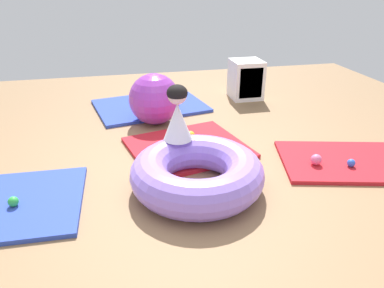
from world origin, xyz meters
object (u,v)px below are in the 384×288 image
at_px(child_in_white, 177,113).
at_px(storage_cube, 246,80).
at_px(play_ball_pink, 316,160).
at_px(inflatable_cushion, 197,173).
at_px(exercise_ball_large, 155,99).
at_px(play_ball_blue, 351,163).
at_px(play_ball_green, 13,202).
at_px(play_ball_yellow, 190,135).

relative_size(child_in_white, storage_cube, 0.92).
bearing_deg(play_ball_pink, inflatable_cushion, -174.15).
distance_m(child_in_white, exercise_ball_large, 1.26).
relative_size(play_ball_blue, storage_cube, 0.14).
bearing_deg(inflatable_cushion, storage_cube, 60.91).
relative_size(play_ball_blue, play_ball_pink, 0.72).
height_order(play_ball_blue, play_ball_pink, play_ball_pink).
height_order(child_in_white, play_ball_green, child_in_white).
bearing_deg(storage_cube, play_ball_green, -140.31).
xyz_separation_m(play_ball_green, exercise_ball_large, (1.33, 1.60, 0.23)).
bearing_deg(play_ball_blue, play_ball_pink, 160.74).
bearing_deg(play_ball_yellow, exercise_ball_large, 114.68).
distance_m(play_ball_blue, play_ball_green, 2.99).
distance_m(play_ball_green, storage_cube, 3.61).
distance_m(inflatable_cushion, child_in_white, 0.57).
bearing_deg(play_ball_pink, storage_cube, 87.71).
height_order(child_in_white, play_ball_blue, child_in_white).
relative_size(child_in_white, play_ball_green, 6.23).
distance_m(inflatable_cushion, play_ball_blue, 1.51).
distance_m(child_in_white, play_ball_yellow, 0.79).
bearing_deg(storage_cube, exercise_ball_large, -153.99).
distance_m(child_in_white, play_ball_green, 1.52).
bearing_deg(play_ball_yellow, play_ball_pink, -38.02).
relative_size(play_ball_pink, storage_cube, 0.19).
height_order(child_in_white, exercise_ball_large, child_in_white).
bearing_deg(inflatable_cushion, play_ball_yellow, 81.18).
distance_m(play_ball_pink, play_ball_yellow, 1.34).
bearing_deg(inflatable_cushion, play_ball_blue, 0.60).
distance_m(play_ball_pink, exercise_ball_large, 2.03).
bearing_deg(child_in_white, storage_cube, -60.57).
height_order(play_ball_yellow, exercise_ball_large, exercise_ball_large).
xyz_separation_m(play_ball_yellow, play_ball_green, (-1.63, -0.93, -0.01)).
height_order(inflatable_cushion, exercise_ball_large, exercise_ball_large).
bearing_deg(play_ball_yellow, play_ball_green, -150.25).
relative_size(play_ball_blue, play_ball_green, 0.92).
height_order(child_in_white, play_ball_pink, child_in_white).
bearing_deg(child_in_white, inflatable_cushion, 168.96).
relative_size(inflatable_cushion, storage_cube, 2.04).
relative_size(play_ball_yellow, storage_cube, 0.18).
height_order(play_ball_yellow, play_ball_green, play_ball_yellow).
relative_size(exercise_ball_large, storage_cube, 1.12).
xyz_separation_m(play_ball_yellow, storage_cube, (1.14, 1.37, 0.19)).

